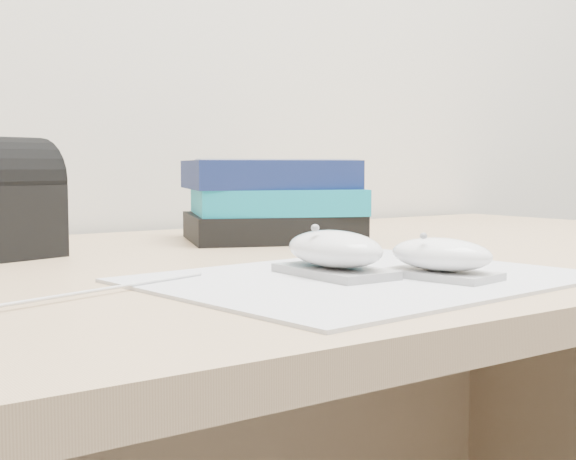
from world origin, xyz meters
TOP-DOWN VIEW (x-y plane):
  - desk at (0.00, 1.64)m, footprint 1.60×0.80m
  - mousepad at (-0.04, 1.37)m, footprint 0.40×0.33m
  - mouse_rear at (-0.05, 1.39)m, footprint 0.06×0.11m
  - mouse_front at (0.01, 1.33)m, footprint 0.07×0.11m
  - usb_cable at (-0.25, 1.43)m, footprint 0.21×0.07m
  - book_stack at (0.11, 1.74)m, footprint 0.28×0.25m

SIDE VIEW (x-z plane):
  - desk at x=0.00m, z-range 0.13..0.86m
  - mousepad at x=-0.04m, z-range 0.73..0.73m
  - usb_cable at x=-0.25m, z-range 0.73..0.74m
  - mouse_front at x=0.01m, z-range 0.73..0.77m
  - mouse_rear at x=-0.05m, z-range 0.73..0.78m
  - book_stack at x=0.11m, z-range 0.73..0.84m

